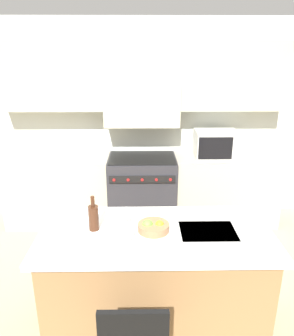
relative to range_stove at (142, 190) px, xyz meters
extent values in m
plane|color=tan|center=(0.00, -1.81, -0.47)|extent=(10.00, 10.00, 0.00)
cube|color=silver|center=(0.00, 0.36, 0.88)|extent=(10.00, 0.06, 2.70)
cube|color=#B2AD93|center=(0.00, 0.16, 1.50)|extent=(3.67, 0.34, 0.85)
cube|color=#B2AD93|center=(0.00, 0.13, 1.18)|extent=(0.97, 0.40, 0.60)
cube|color=#B2AD93|center=(-1.14, 0.02, -0.02)|extent=(1.38, 0.62, 0.91)
cube|color=#B2A893|center=(-1.14, 0.02, 0.45)|extent=(1.38, 0.62, 0.03)
cube|color=#B2AD93|center=(1.14, 0.02, -0.02)|extent=(1.38, 0.62, 0.91)
cube|color=#B2A893|center=(1.14, 0.02, 0.45)|extent=(1.38, 0.62, 0.03)
cube|color=#2D2D33|center=(0.00, 0.00, -0.01)|extent=(0.90, 0.66, 0.93)
cube|color=black|center=(0.00, 0.00, 0.46)|extent=(0.87, 0.61, 0.01)
cube|color=black|center=(0.00, -0.34, 0.29)|extent=(0.83, 0.02, 0.09)
cylinder|color=#B21E1E|center=(-0.35, -0.35, 0.29)|extent=(0.04, 0.02, 0.04)
cylinder|color=#B21E1E|center=(-0.18, -0.35, 0.29)|extent=(0.04, 0.02, 0.04)
cylinder|color=#B21E1E|center=(0.00, -0.35, 0.29)|extent=(0.04, 0.02, 0.04)
cylinder|color=#B21E1E|center=(0.18, -0.35, 0.29)|extent=(0.04, 0.02, 0.04)
cylinder|color=#B21E1E|center=(0.35, -0.35, 0.29)|extent=(0.04, 0.02, 0.04)
cube|color=silver|center=(0.98, 0.02, 0.64)|extent=(0.55, 0.40, 0.35)
cube|color=black|center=(0.93, -0.18, 0.64)|extent=(0.43, 0.01, 0.29)
cube|color=olive|center=(0.11, -1.88, -0.03)|extent=(1.73, 0.81, 0.88)
cube|color=white|center=(0.11, -1.88, 0.43)|extent=(1.84, 0.88, 0.04)
cube|color=#2D2D30|center=(0.52, -1.88, 0.45)|extent=(0.44, 0.32, 0.01)
cylinder|color=#B2B2B7|center=(0.52, -1.69, 0.45)|extent=(0.02, 0.02, 0.00)
cylinder|color=#422314|center=(-0.39, -1.84, 0.56)|extent=(0.08, 0.08, 0.20)
cylinder|color=#422314|center=(-0.39, -1.84, 0.70)|extent=(0.03, 0.03, 0.09)
cylinder|color=white|center=(-0.09, -2.07, 0.46)|extent=(0.07, 0.07, 0.01)
cylinder|color=white|center=(-0.09, -2.07, 0.50)|extent=(0.01, 0.01, 0.07)
cone|color=white|center=(-0.09, -2.07, 0.58)|extent=(0.08, 0.08, 0.10)
cylinder|color=white|center=(-0.13, -1.78, 0.46)|extent=(0.07, 0.07, 0.01)
cylinder|color=white|center=(-0.13, -1.78, 0.50)|extent=(0.01, 0.01, 0.07)
cone|color=white|center=(-0.13, -1.78, 0.58)|extent=(0.08, 0.08, 0.10)
cylinder|color=#996B47|center=(0.09, -1.87, 0.49)|extent=(0.25, 0.25, 0.06)
sphere|color=#66A83D|center=(0.04, -1.87, 0.51)|extent=(0.09, 0.09, 0.09)
sphere|color=gold|center=(0.14, -1.87, 0.51)|extent=(0.07, 0.07, 0.07)
camera|label=1|loc=(0.00, -4.15, 1.80)|focal=35.00mm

